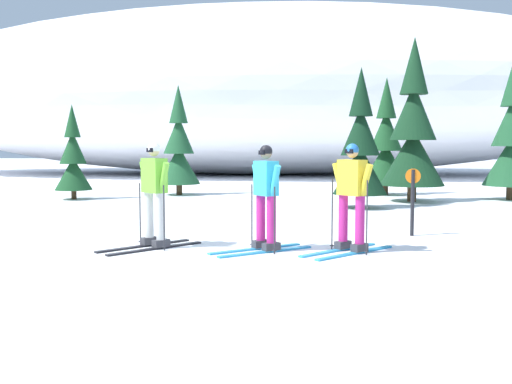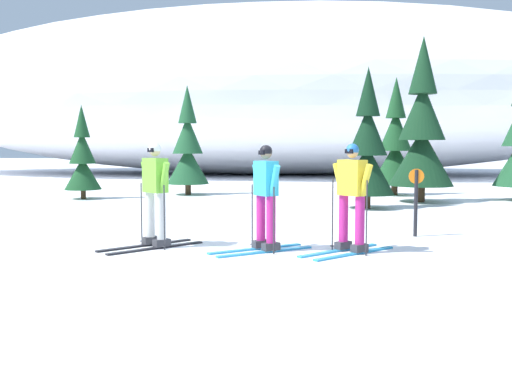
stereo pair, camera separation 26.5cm
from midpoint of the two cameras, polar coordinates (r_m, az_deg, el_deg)
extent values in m
plane|color=white|center=(9.73, 2.15, -5.55)|extent=(120.00, 120.00, 0.00)
cube|color=#2893CC|center=(9.39, 10.42, -5.90)|extent=(1.29, 1.36, 0.03)
cube|color=#2893CC|center=(9.61, 8.85, -5.63)|extent=(1.29, 1.36, 0.03)
cube|color=#38383D|center=(9.45, 10.82, -5.37)|extent=(0.29, 0.30, 0.12)
cube|color=#38383D|center=(9.67, 9.25, -5.12)|extent=(0.29, 0.30, 0.12)
cylinder|color=#B7237A|center=(9.39, 10.86, -2.71)|extent=(0.15, 0.15, 0.76)
cylinder|color=#B7237A|center=(9.61, 9.28, -2.52)|extent=(0.15, 0.15, 0.76)
cube|color=yellow|center=(9.44, 10.12, 1.38)|extent=(0.48, 0.47, 0.56)
cylinder|color=yellow|center=(9.27, 11.37, 0.93)|extent=(0.27, 0.26, 0.58)
cylinder|color=yellow|center=(9.61, 8.91, 1.09)|extent=(0.27, 0.26, 0.58)
sphere|color=tan|center=(9.42, 10.15, 3.86)|extent=(0.19, 0.19, 0.19)
sphere|color=#2366B2|center=(9.42, 10.16, 4.04)|extent=(0.21, 0.21, 0.21)
cube|color=black|center=(9.36, 9.83, 3.92)|extent=(0.13, 0.13, 0.07)
cylinder|color=#2D2D33|center=(9.22, 11.51, -2.52)|extent=(0.02, 0.02, 1.17)
cylinder|color=#2D2D33|center=(9.30, 11.46, -5.74)|extent=(0.07, 0.07, 0.01)
cylinder|color=#2D2D33|center=(9.68, 8.23, -2.13)|extent=(0.02, 0.02, 1.17)
cylinder|color=#2D2D33|center=(9.75, 8.19, -5.20)|extent=(0.07, 0.07, 0.01)
cube|color=#2893CC|center=(9.38, 1.75, -5.83)|extent=(1.43, 1.14, 0.03)
cube|color=#2893CC|center=(9.64, 0.76, -5.54)|extent=(1.43, 1.14, 0.03)
cube|color=#38383D|center=(9.42, 2.27, -5.32)|extent=(0.31, 0.28, 0.12)
cube|color=#38383D|center=(9.68, 1.26, -5.05)|extent=(0.31, 0.28, 0.12)
cylinder|color=#B7237A|center=(9.36, 2.28, -2.70)|extent=(0.15, 0.15, 0.75)
cylinder|color=#B7237A|center=(9.62, 1.27, -2.49)|extent=(0.15, 0.15, 0.75)
cube|color=#33B7D6|center=(9.43, 1.78, 1.35)|extent=(0.43, 0.46, 0.56)
cylinder|color=#33B7D6|center=(9.22, 2.60, 0.87)|extent=(0.25, 0.28, 0.58)
cylinder|color=#33B7D6|center=(9.64, 0.99, 1.04)|extent=(0.25, 0.28, 0.58)
sphere|color=#A37556|center=(9.41, 1.78, 3.80)|extent=(0.19, 0.19, 0.19)
sphere|color=black|center=(9.41, 1.78, 3.98)|extent=(0.21, 0.21, 0.21)
cube|color=black|center=(9.37, 1.36, 3.85)|extent=(0.12, 0.14, 0.07)
cylinder|color=#2D2D33|center=(9.17, 2.58, -2.80)|extent=(0.02, 0.02, 1.06)
cylinder|color=#2D2D33|center=(9.25, 2.57, -5.71)|extent=(0.07, 0.07, 0.01)
cylinder|color=#2D2D33|center=(9.74, 0.41, -2.37)|extent=(0.02, 0.02, 1.06)
cylinder|color=#2D2D33|center=(9.81, 0.40, -5.10)|extent=(0.07, 0.07, 0.01)
cube|color=black|center=(9.83, -8.88, -5.40)|extent=(1.27, 1.41, 0.03)
cube|color=black|center=(10.13, -9.95, -5.12)|extent=(1.27, 1.41, 0.03)
cube|color=#38383D|center=(9.87, -8.39, -4.91)|extent=(0.29, 0.30, 0.12)
cube|color=#38383D|center=(10.17, -9.47, -4.65)|extent=(0.29, 0.30, 0.12)
cylinder|color=silver|center=(9.81, -8.42, -2.34)|extent=(0.15, 0.15, 0.77)
cylinder|color=silver|center=(10.11, -9.51, -2.15)|extent=(0.15, 0.15, 0.77)
cube|color=#75C638|center=(9.90, -9.02, 1.62)|extent=(0.49, 0.47, 0.57)
cylinder|color=#75C638|center=(9.67, -8.16, 1.21)|extent=(0.27, 0.26, 0.58)
cylinder|color=#75C638|center=(10.13, -9.84, 1.34)|extent=(0.27, 0.26, 0.58)
sphere|color=beige|center=(9.89, -9.05, 4.00)|extent=(0.19, 0.19, 0.19)
sphere|color=white|center=(9.89, -9.05, 4.17)|extent=(0.21, 0.21, 0.21)
cube|color=black|center=(9.84, -9.45, 4.05)|extent=(0.14, 0.13, 0.07)
cylinder|color=#2D2D33|center=(9.62, -8.12, -2.49)|extent=(0.02, 0.02, 1.07)
cylinder|color=#2D2D33|center=(9.69, -8.09, -5.27)|extent=(0.07, 0.07, 0.01)
cylinder|color=#2D2D33|center=(10.23, -10.34, -2.09)|extent=(0.02, 0.02, 1.07)
cylinder|color=#2D2D33|center=(10.30, -10.30, -4.71)|extent=(0.07, 0.07, 0.01)
cylinder|color=#47301E|center=(19.32, -16.06, -0.05)|extent=(0.16, 0.16, 0.40)
cone|color=#194723|center=(19.29, -16.10, 1.76)|extent=(1.15, 1.15, 1.03)
cone|color=#194723|center=(19.26, -16.16, 4.20)|extent=(0.83, 0.83, 1.03)
cone|color=#194723|center=(19.28, -16.21, 6.65)|extent=(0.50, 0.50, 1.03)
cylinder|color=#47301E|center=(20.24, -6.25, 0.46)|extent=(0.20, 0.20, 0.50)
cone|color=#1E512D|center=(20.20, -6.27, 2.63)|extent=(1.44, 1.44, 1.29)
cone|color=#1E512D|center=(20.19, -6.29, 5.57)|extent=(1.04, 1.04, 1.29)
cone|color=#1E512D|center=(20.23, -6.32, 8.50)|extent=(0.63, 0.63, 1.29)
cylinder|color=#47301E|center=(16.10, 11.17, -0.66)|extent=(0.20, 0.20, 0.51)
cone|color=black|center=(16.05, 11.22, 2.11)|extent=(1.46, 1.46, 1.31)
cone|color=black|center=(16.04, 11.27, 5.85)|extent=(1.05, 1.05, 1.31)
cone|color=black|center=(16.09, 11.33, 9.58)|extent=(0.64, 0.64, 1.31)
cylinder|color=#47301E|center=(20.57, 13.67, 0.47)|extent=(0.22, 0.22, 0.54)
cone|color=#194723|center=(20.53, 13.71, 2.76)|extent=(1.54, 1.54, 1.38)
cone|color=#194723|center=(20.53, 13.77, 5.84)|extent=(1.11, 1.11, 1.38)
cone|color=#194723|center=(20.58, 13.83, 8.92)|extent=(0.68, 0.68, 1.38)
cylinder|color=#47301E|center=(18.24, 16.10, 0.10)|extent=(0.27, 0.27, 0.66)
cone|color=#14381E|center=(18.19, 16.17, 3.27)|extent=(1.90, 1.90, 1.70)
cone|color=#14381E|center=(18.21, 16.27, 7.55)|extent=(1.36, 1.36, 1.70)
cone|color=#14381E|center=(18.34, 16.36, 11.79)|extent=(0.83, 0.83, 1.70)
ellipsoid|color=white|center=(34.29, 1.92, 9.67)|extent=(44.41, 16.96, 9.45)
cylinder|color=black|center=(11.38, 15.92, -1.06)|extent=(0.07, 0.07, 1.25)
cylinder|color=orange|center=(11.34, 15.98, 1.48)|extent=(0.28, 0.02, 0.28)
camera|label=1|loc=(0.13, -89.20, 0.06)|focal=41.15mm
camera|label=2|loc=(0.13, 90.80, -0.06)|focal=41.15mm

